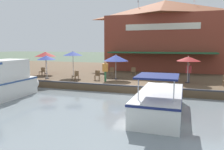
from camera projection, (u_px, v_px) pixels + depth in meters
ground_plane at (132, 95)px, 16.35m from camera, size 220.00×220.00×0.00m
quay_deck at (153, 74)px, 26.66m from camera, size 22.00×56.00×0.60m
quay_edge_fender at (132, 86)px, 16.36m from camera, size 0.20×50.40×0.10m
waterfront_restaurant at (164, 35)px, 28.33m from camera, size 9.42×14.57×9.02m
patio_umbrella_by_entrance at (116, 58)px, 19.86m from camera, size 2.28×2.28×2.28m
patio_umbrella_far_corner at (188, 59)px, 17.87m from camera, size 1.93×1.93×2.23m
patio_umbrella_mid_patio_left at (73, 54)px, 21.63m from camera, size 1.94×1.94×2.54m
patio_umbrella_back_row at (45, 54)px, 23.81m from camera, size 2.27×2.27×2.46m
patio_umbrella_mid_patio_right at (46, 58)px, 20.30m from camera, size 1.70×1.70×2.21m
cafe_chair_under_first_umbrella at (76, 75)px, 19.29m from camera, size 0.52×0.52×0.85m
cafe_chair_beside_entrance at (112, 71)px, 22.57m from camera, size 0.53×0.53×0.85m
cafe_chair_facing_river at (97, 75)px, 19.61m from camera, size 0.52×0.52×0.85m
cafe_chair_back_row_seat at (42, 71)px, 22.40m from camera, size 0.46×0.46×0.85m
cafe_chair_far_corner_seat at (133, 71)px, 22.49m from camera, size 0.51×0.51×0.85m
person_mid_patio at (189, 70)px, 18.44m from camera, size 0.45×0.45×1.60m
person_at_quay_edge at (105, 68)px, 18.77m from camera, size 0.50×0.50×1.77m
motorboat_fourth_along at (2, 84)px, 15.01m from camera, size 6.90×2.48×2.61m
motorboat_far_downstream at (161, 99)px, 12.16m from camera, size 6.92×2.26×2.21m
tree_downstream_bank at (149, 33)px, 31.92m from camera, size 5.40×5.15×7.71m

